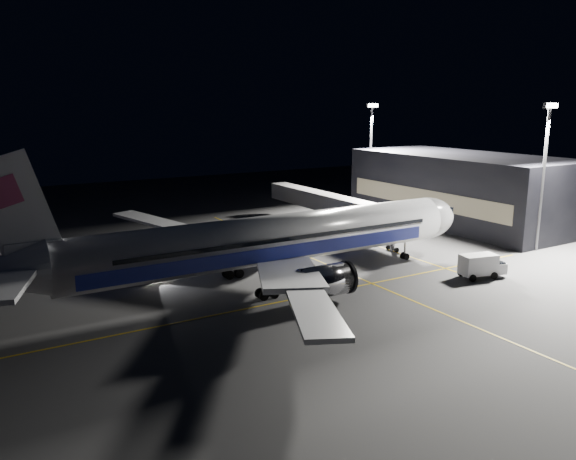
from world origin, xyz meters
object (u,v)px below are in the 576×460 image
at_px(floodlight_mast_south, 544,164).
at_px(baggage_tug, 150,274).
at_px(floodlight_mast_north, 371,147).
at_px(safety_cone_b, 267,251).
at_px(jet_bridge, 336,205).
at_px(safety_cone_a, 261,248).
at_px(airliner, 264,242).
at_px(service_truck, 482,265).
at_px(safety_cone_c, 223,266).

xyz_separation_m(floodlight_mast_south, baggage_tug, (-51.91, 14.31, -11.51)).
xyz_separation_m(floodlight_mast_north, safety_cone_b, (-34.00, -19.63, -12.03)).
distance_m(jet_bridge, safety_cone_a, 17.05).
distance_m(airliner, safety_cone_b, 15.04).
relative_size(airliner, jet_bridge, 1.79).
bearing_deg(floodlight_mast_south, floodlight_mast_north, 90.00).
bearing_deg(safety_cone_a, airliner, -116.81).
xyz_separation_m(service_truck, safety_cone_c, (-25.27, 19.59, -1.22)).
bearing_deg(safety_cone_c, safety_cone_b, 23.63).
xyz_separation_m(service_truck, safety_cone_b, (-16.89, 23.25, -1.20)).
bearing_deg(safety_cone_c, service_truck, -37.78).
relative_size(service_truck, baggage_tug, 2.00).
bearing_deg(jet_bridge, floodlight_mast_north, 37.74).
height_order(jet_bridge, safety_cone_c, jet_bridge).
height_order(airliner, safety_cone_c, airliner).
bearing_deg(baggage_tug, floodlight_mast_south, -29.85).
height_order(airliner, floodlight_mast_north, floodlight_mast_north).
bearing_deg(safety_cone_c, jet_bridge, 21.00).
xyz_separation_m(airliner, baggage_tug, (-10.84, 8.30, -4.30)).
bearing_deg(floodlight_mast_south, airliner, 171.67).
distance_m(service_truck, safety_cone_c, 32.00).
height_order(floodlight_mast_south, safety_cone_c, floodlight_mast_south).
distance_m(floodlight_mast_south, safety_cone_a, 41.26).
bearing_deg(baggage_tug, safety_cone_c, -12.03).
distance_m(floodlight_mast_south, safety_cone_b, 40.48).
xyz_separation_m(service_truck, baggage_tug, (-34.81, 19.19, -0.68)).
distance_m(service_truck, baggage_tug, 39.75).
bearing_deg(baggage_tug, service_truck, -43.30).
bearing_deg(airliner, floodlight_mast_north, 37.91).
xyz_separation_m(floodlight_mast_north, floodlight_mast_south, (0.00, -38.00, 0.00)).
xyz_separation_m(jet_bridge, service_truck, (0.89, -28.95, -3.04)).
bearing_deg(baggage_tug, floodlight_mast_north, 10.10).
bearing_deg(baggage_tug, safety_cone_b, -1.65).
bearing_deg(floodlight_mast_north, airliner, -142.09).
xyz_separation_m(jet_bridge, floodlight_mast_south, (18.00, -24.07, 7.79)).
bearing_deg(baggage_tug, safety_cone_a, 3.23).
xyz_separation_m(airliner, safety_cone_c, (-1.30, 8.70, -4.84)).
distance_m(safety_cone_b, safety_cone_c, 9.14).
bearing_deg(airliner, safety_cone_b, 60.21).
height_order(baggage_tug, safety_cone_c, baggage_tug).
distance_m(floodlight_mast_north, service_truck, 47.42).
bearing_deg(safety_cone_b, baggage_tug, -167.22).
bearing_deg(safety_cone_a, service_truck, -55.83).
relative_size(airliner, floodlight_mast_north, 2.97).
height_order(airliner, service_truck, airliner).
height_order(floodlight_mast_south, safety_cone_a, floodlight_mast_south).
bearing_deg(safety_cone_b, safety_cone_a, 90.00).
relative_size(baggage_tug, safety_cone_c, 4.57).
distance_m(safety_cone_a, safety_cone_c, 9.91).
relative_size(safety_cone_a, safety_cone_c, 0.94).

